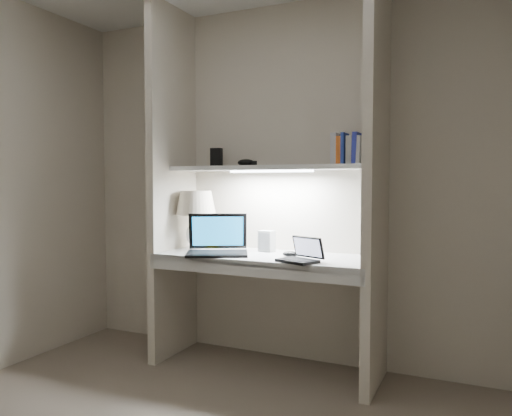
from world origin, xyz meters
The scene contains 17 objects.
back_wall centered at (0.00, 1.50, 1.25)m, with size 3.20×0.01×2.50m, color beige.
alcove_panel_left centered at (-0.73, 1.23, 1.25)m, with size 0.06×0.55×2.50m, color beige.
alcove_panel_right centered at (0.73, 1.23, 1.25)m, with size 0.06×0.55×2.50m, color beige.
desk centered at (0.00, 1.23, 0.75)m, with size 1.40×0.55×0.04m, color white.
desk_apron centered at (0.00, 0.96, 0.72)m, with size 1.46×0.03×0.10m, color silver.
shelf centered at (0.00, 1.32, 1.35)m, with size 1.40×0.36×0.03m, color silver.
strip_light centered at (0.00, 1.32, 1.33)m, with size 0.60×0.04×0.01m, color white.
table_lamp centered at (-0.57, 1.28, 1.05)m, with size 0.29×0.29×0.42m.
laptop_main centered at (-0.31, 1.14, 0.83)m, with size 0.51×0.49×0.27m.
laptop_netbook centered at (0.32, 1.05, 0.81)m, with size 0.29×0.27×0.15m.
speaker centered at (-0.05, 1.37, 0.84)m, with size 0.10×0.07×0.15m, color silver.
mouse centered at (0.19, 1.21, 0.79)m, with size 0.10×0.06×0.04m, color black.
cable_coil centered at (0.24, 1.35, 0.78)m, with size 0.10×0.10×0.01m, color black.
sticky_note centered at (-0.39, 1.19, 0.77)m, with size 0.07×0.07×0.00m, color yellow.
book_row centered at (0.51, 1.37, 1.46)m, with size 0.19×0.14×0.20m.
shelf_box centered at (-0.46, 1.40, 1.43)m, with size 0.08×0.06×0.14m, color black.
shelf_gadget centered at (-0.22, 1.39, 1.39)m, with size 0.12×0.09×0.05m, color black.
Camera 1 is at (1.32, -1.80, 1.26)m, focal length 35.00 mm.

